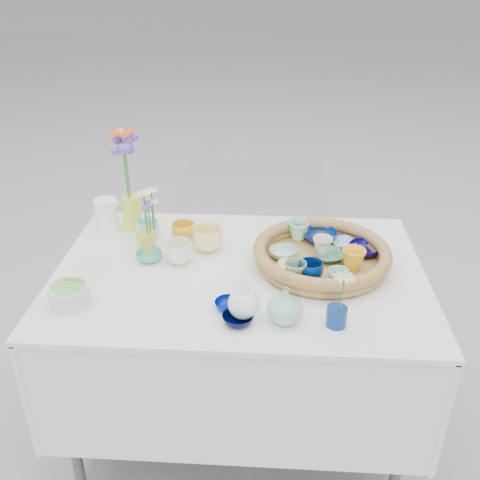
# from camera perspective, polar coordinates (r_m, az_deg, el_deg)

# --- Properties ---
(ground) EXTENTS (80.00, 80.00, 0.00)m
(ground) POSITION_cam_1_polar(r_m,az_deg,el_deg) (2.33, -0.03, -19.45)
(ground) COLOR #9D9D9D
(display_table) EXTENTS (1.26, 0.86, 0.77)m
(display_table) POSITION_cam_1_polar(r_m,az_deg,el_deg) (2.33, -0.03, -19.45)
(display_table) COLOR white
(display_table) RESTS_ON ground
(wicker_tray) EXTENTS (0.47, 0.47, 0.08)m
(wicker_tray) POSITION_cam_1_polar(r_m,az_deg,el_deg) (1.86, 8.69, -1.62)
(wicker_tray) COLOR olive
(wicker_tray) RESTS_ON display_table
(tray_ceramic_0) EXTENTS (0.13, 0.13, 0.04)m
(tray_ceramic_0) POSITION_cam_1_polar(r_m,az_deg,el_deg) (1.99, 8.56, 0.39)
(tray_ceramic_0) COLOR navy
(tray_ceramic_0) RESTS_ON wicker_tray
(tray_ceramic_1) EXTENTS (0.14, 0.14, 0.04)m
(tray_ceramic_1) POSITION_cam_1_polar(r_m,az_deg,el_deg) (1.93, 13.16, -0.98)
(tray_ceramic_1) COLOR #0A0356
(tray_ceramic_1) RESTS_ON wicker_tray
(tray_ceramic_2) EXTENTS (0.08, 0.08, 0.07)m
(tray_ceramic_2) POSITION_cam_1_polar(r_m,az_deg,el_deg) (1.83, 12.01, -2.01)
(tray_ceramic_2) COLOR yellow
(tray_ceramic_2) RESTS_ON wicker_tray
(tray_ceramic_3) EXTENTS (0.13, 0.13, 0.03)m
(tray_ceramic_3) POSITION_cam_1_polar(r_m,az_deg,el_deg) (1.88, 9.53, -1.68)
(tray_ceramic_3) COLOR #3F7F5C
(tray_ceramic_3) RESTS_ON wicker_tray
(tray_ceramic_4) EXTENTS (0.09, 0.09, 0.07)m
(tray_ceramic_4) POSITION_cam_1_polar(r_m,az_deg,el_deg) (1.73, 5.91, -3.37)
(tray_ceramic_4) COLOR gray
(tray_ceramic_4) RESTS_ON wicker_tray
(tray_ceramic_5) EXTENTS (0.11, 0.11, 0.03)m
(tray_ceramic_5) POSITION_cam_1_polar(r_m,az_deg,el_deg) (1.87, 4.62, -1.42)
(tray_ceramic_5) COLOR #9DD1BE
(tray_ceramic_5) RESTS_ON wicker_tray
(tray_ceramic_6) EXTENTS (0.10, 0.10, 0.07)m
(tray_ceramic_6) POSITION_cam_1_polar(r_m,az_deg,el_deg) (1.99, 6.27, 1.01)
(tray_ceramic_6) COLOR #A9EECD
(tray_ceramic_6) RESTS_ON wicker_tray
(tray_ceramic_7) EXTENTS (0.09, 0.09, 0.06)m
(tray_ceramic_7) POSITION_cam_1_polar(r_m,az_deg,el_deg) (1.90, 8.77, -0.62)
(tray_ceramic_7) COLOR white
(tray_ceramic_7) RESTS_ON wicker_tray
(tray_ceramic_8) EXTENTS (0.11, 0.11, 0.02)m
(tray_ceramic_8) POSITION_cam_1_polar(r_m,az_deg,el_deg) (1.97, 10.90, -0.35)
(tray_ceramic_8) COLOR #85B3E4
(tray_ceramic_8) RESTS_ON wicker_tray
(tray_ceramic_9) EXTENTS (0.09, 0.09, 0.07)m
(tray_ceramic_9) POSITION_cam_1_polar(r_m,az_deg,el_deg) (1.74, 7.51, -3.30)
(tray_ceramic_9) COLOR navy
(tray_ceramic_9) RESTS_ON wicker_tray
(tray_ceramic_10) EXTENTS (0.11, 0.11, 0.03)m
(tray_ceramic_10) POSITION_cam_1_polar(r_m,az_deg,el_deg) (1.79, 5.59, -3.08)
(tray_ceramic_10) COLOR #F6F361
(tray_ceramic_10) RESTS_ON wicker_tray
(tray_ceramic_11) EXTENTS (0.07, 0.07, 0.06)m
(tray_ceramic_11) POSITION_cam_1_polar(r_m,az_deg,el_deg) (1.72, 10.39, -4.09)
(tray_ceramic_11) COLOR #91CAB4
(tray_ceramic_11) RESTS_ON wicker_tray
(tray_ceramic_12) EXTENTS (0.10, 0.10, 0.06)m
(tray_ceramic_12) POSITION_cam_1_polar(r_m,az_deg,el_deg) (2.01, 6.21, 1.18)
(tray_ceramic_12) COLOR #357E45
(tray_ceramic_12) RESTS_ON wicker_tray
(loose_ceramic_0) EXTENTS (0.12, 0.12, 0.07)m
(loose_ceramic_0) POSITION_cam_1_polar(r_m,az_deg,el_deg) (2.01, -6.04, 0.89)
(loose_ceramic_0) COLOR yellow
(loose_ceramic_0) RESTS_ON display_table
(loose_ceramic_1) EXTENTS (0.15, 0.15, 0.09)m
(loose_ceramic_1) POSITION_cam_1_polar(r_m,az_deg,el_deg) (1.94, -3.44, 0.12)
(loose_ceramic_1) COLOR #FFEC95
(loose_ceramic_1) RESTS_ON display_table
(loose_ceramic_2) EXTENTS (0.12, 0.12, 0.03)m
(loose_ceramic_2) POSITION_cam_1_polar(r_m,az_deg,el_deg) (1.91, -9.65, -1.71)
(loose_ceramic_2) COLOR #4BA77B
(loose_ceramic_2) RESTS_ON display_table
(loose_ceramic_3) EXTENTS (0.12, 0.12, 0.08)m
(loose_ceramic_3) POSITION_cam_1_polar(r_m,az_deg,el_deg) (1.87, -6.49, -1.30)
(loose_ceramic_3) COLOR white
(loose_ceramic_3) RESTS_ON display_table
(loose_ceramic_4) EXTENTS (0.09, 0.09, 0.03)m
(loose_ceramic_4) POSITION_cam_1_polar(r_m,az_deg,el_deg) (1.64, -1.27, -6.94)
(loose_ceramic_4) COLOR #001074
(loose_ceramic_4) RESTS_ON display_table
(loose_ceramic_5) EXTENTS (0.10, 0.10, 0.07)m
(loose_ceramic_5) POSITION_cam_1_polar(r_m,az_deg,el_deg) (2.05, -9.82, 1.16)
(loose_ceramic_5) COLOR #92EAD7
(loose_ceramic_5) RESTS_ON display_table
(loose_ceramic_6) EXTENTS (0.10, 0.10, 0.03)m
(loose_ceramic_6) POSITION_cam_1_polar(r_m,az_deg,el_deg) (1.58, -0.23, -8.43)
(loose_ceramic_6) COLOR black
(loose_ceramic_6) RESTS_ON display_table
(fluted_bowl) EXTENTS (0.15, 0.15, 0.06)m
(fluted_bowl) POSITION_cam_1_polar(r_m,az_deg,el_deg) (1.73, -17.72, -5.60)
(fluted_bowl) COLOR beige
(fluted_bowl) RESTS_ON display_table
(bud_vase_paleblue) EXTENTS (0.10, 0.10, 0.15)m
(bud_vase_paleblue) POSITION_cam_1_polar(r_m,az_deg,el_deg) (1.57, 0.41, -6.07)
(bud_vase_paleblue) COLOR white
(bud_vase_paleblue) RESTS_ON display_table
(bud_vase_seafoam) EXTENTS (0.14, 0.14, 0.11)m
(bud_vase_seafoam) POSITION_cam_1_polar(r_m,az_deg,el_deg) (1.57, 4.83, -6.91)
(bud_vase_seafoam) COLOR #87C5A6
(bud_vase_seafoam) RESTS_ON display_table
(bud_vase_cobalt) EXTENTS (0.07, 0.07, 0.06)m
(bud_vase_cobalt) POSITION_cam_1_polar(r_m,az_deg,el_deg) (1.59, 10.25, -8.02)
(bud_vase_cobalt) COLOR navy
(bud_vase_cobalt) RESTS_ON display_table
(single_daisy) EXTENTS (0.09, 0.09, 0.13)m
(single_daisy) POSITION_cam_1_polar(r_m,az_deg,el_deg) (1.53, 10.87, -5.65)
(single_daisy) COLOR white
(single_daisy) RESTS_ON bud_vase_cobalt
(tall_vase_yellow) EXTENTS (0.09, 0.09, 0.14)m
(tall_vase_yellow) POSITION_cam_1_polar(r_m,az_deg,el_deg) (2.12, -11.44, 2.88)
(tall_vase_yellow) COLOR #D6DB3D
(tall_vase_yellow) RESTS_ON display_table
(gerbera) EXTENTS (0.12, 0.12, 0.27)m
(gerbera) POSITION_cam_1_polar(r_m,az_deg,el_deg) (2.04, -12.20, 7.76)
(gerbera) COLOR #FF5813
(gerbera) RESTS_ON tall_vase_yellow
(hydrangea) EXTENTS (0.10, 0.10, 0.28)m
(hydrangea) POSITION_cam_1_polar(r_m,az_deg,el_deg) (2.05, -11.91, 7.07)
(hydrangea) COLOR purple
(hydrangea) RESTS_ON tall_vase_yellow
(white_pitcher) EXTENTS (0.15, 0.13, 0.12)m
(white_pitcher) POSITION_cam_1_polar(r_m,az_deg,el_deg) (2.15, -14.05, 2.69)
(white_pitcher) COLOR white
(white_pitcher) RESTS_ON display_table
(daisy_cup) EXTENTS (0.08, 0.08, 0.07)m
(daisy_cup) POSITION_cam_1_polar(r_m,az_deg,el_deg) (1.96, -10.00, -0.13)
(daisy_cup) COLOR gold
(daisy_cup) RESTS_ON display_table
(daisy_posy) EXTENTS (0.09, 0.09, 0.16)m
(daisy_posy) POSITION_cam_1_polar(r_m,az_deg,el_deg) (1.91, -9.95, 2.99)
(daisy_posy) COLOR white
(daisy_posy) RESTS_ON daisy_cup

